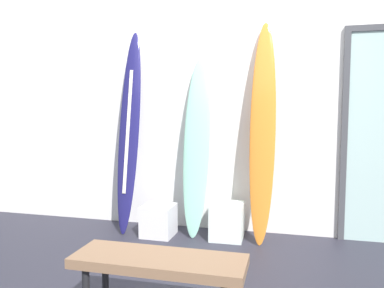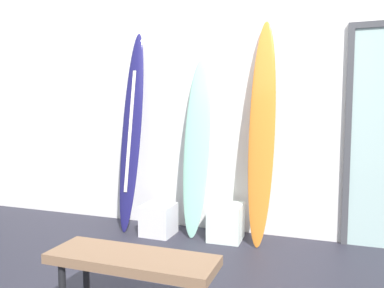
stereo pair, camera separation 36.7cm
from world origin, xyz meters
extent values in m
cube|color=#2A2935|center=(0.00, 0.00, -0.02)|extent=(8.00, 8.00, 0.04)
cube|color=white|center=(0.00, 1.30, 1.40)|extent=(7.20, 0.20, 2.80)
ellipsoid|color=navy|center=(-0.96, 0.93, 1.10)|extent=(0.24, 0.47, 2.21)
cube|color=white|center=(-0.96, 0.90, 1.11)|extent=(0.04, 0.25, 1.33)
cone|color=black|center=(-0.96, 0.81, 0.19)|extent=(0.07, 0.09, 0.11)
ellipsoid|color=#8ECDB5|center=(-0.21, 0.98, 0.94)|extent=(0.28, 0.41, 1.89)
cone|color=black|center=(-0.21, 0.88, 0.17)|extent=(0.07, 0.09, 0.11)
ellipsoid|color=orange|center=(0.48, 0.95, 1.12)|extent=(0.26, 0.43, 2.24)
cube|color=white|center=(0.13, 0.90, 0.19)|extent=(0.34, 0.34, 0.37)
cube|color=silver|center=(-0.59, 0.82, 0.16)|extent=(0.33, 0.33, 0.33)
cube|color=#47474C|center=(1.28, 1.18, 1.05)|extent=(0.06, 0.06, 2.11)
cube|color=#8B664A|center=(0.00, -0.86, 0.44)|extent=(1.04, 0.35, 0.06)
cylinder|color=black|center=(-0.42, -0.74, 0.21)|extent=(0.04, 0.04, 0.41)
camera|label=1|loc=(0.73, -2.94, 1.35)|focal=35.68mm
camera|label=2|loc=(1.09, -2.84, 1.35)|focal=35.68mm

